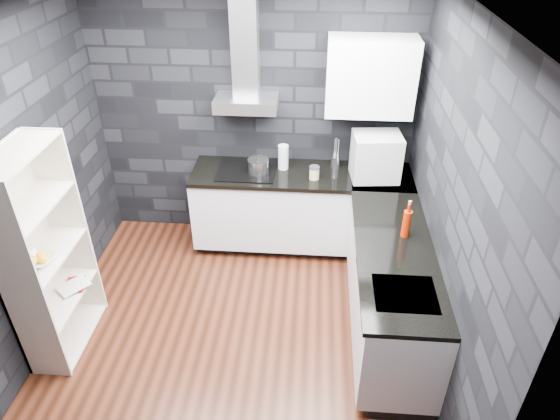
# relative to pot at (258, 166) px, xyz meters

# --- Properties ---
(ground) EXTENTS (3.20, 3.20, 0.00)m
(ground) POSITION_rel_pot_xyz_m (-0.07, -1.27, -0.97)
(ground) COLOR #491F12
(ceiling) EXTENTS (3.20, 3.20, 0.00)m
(ceiling) POSITION_rel_pot_xyz_m (-0.07, -1.27, 1.73)
(ceiling) COLOR silver
(wall_back) EXTENTS (3.20, 0.05, 2.70)m
(wall_back) POSITION_rel_pot_xyz_m (-0.07, 0.36, 0.38)
(wall_back) COLOR black
(wall_back) RESTS_ON ground
(wall_front) EXTENTS (3.20, 0.05, 2.70)m
(wall_front) POSITION_rel_pot_xyz_m (-0.07, -2.89, 0.38)
(wall_front) COLOR black
(wall_front) RESTS_ON ground
(wall_left) EXTENTS (0.05, 3.20, 2.70)m
(wall_left) POSITION_rel_pot_xyz_m (-1.70, -1.27, 0.38)
(wall_left) COLOR black
(wall_left) RESTS_ON ground
(wall_right) EXTENTS (0.05, 3.20, 2.70)m
(wall_right) POSITION_rel_pot_xyz_m (1.55, -1.27, 0.38)
(wall_right) COLOR black
(wall_right) RESTS_ON ground
(toekick_back) EXTENTS (2.18, 0.50, 0.10)m
(toekick_back) POSITION_rel_pot_xyz_m (0.43, 0.07, -0.92)
(toekick_back) COLOR black
(toekick_back) RESTS_ON ground
(toekick_right) EXTENTS (0.50, 1.78, 0.10)m
(toekick_right) POSITION_rel_pot_xyz_m (1.27, -1.17, -0.92)
(toekick_right) COLOR black
(toekick_right) RESTS_ON ground
(counter_back_cab) EXTENTS (2.20, 0.60, 0.76)m
(counter_back_cab) POSITION_rel_pot_xyz_m (0.43, 0.03, -0.49)
(counter_back_cab) COLOR silver
(counter_back_cab) RESTS_ON ground
(counter_right_cab) EXTENTS (0.60, 1.80, 0.76)m
(counter_right_cab) POSITION_rel_pot_xyz_m (1.23, -1.17, -0.49)
(counter_right_cab) COLOR silver
(counter_right_cab) RESTS_ON ground
(counter_back_top) EXTENTS (2.20, 0.62, 0.04)m
(counter_back_top) POSITION_rel_pot_xyz_m (0.43, 0.02, -0.09)
(counter_back_top) COLOR black
(counter_back_top) RESTS_ON counter_back_cab
(counter_right_top) EXTENTS (0.62, 1.80, 0.04)m
(counter_right_top) POSITION_rel_pot_xyz_m (1.22, -1.17, -0.09)
(counter_right_top) COLOR black
(counter_right_top) RESTS_ON counter_right_cab
(counter_corner_top) EXTENTS (0.62, 0.62, 0.04)m
(counter_corner_top) POSITION_rel_pot_xyz_m (1.23, 0.03, -0.09)
(counter_corner_top) COLOR black
(counter_corner_top) RESTS_ON counter_right_cab
(hood_body) EXTENTS (0.60, 0.34, 0.12)m
(hood_body) POSITION_rel_pot_xyz_m (-0.12, 0.16, 0.59)
(hood_body) COLOR #BCBBC1
(hood_body) RESTS_ON wall_back
(hood_chimney) EXTENTS (0.24, 0.20, 0.90)m
(hood_chimney) POSITION_rel_pot_xyz_m (-0.12, 0.23, 1.10)
(hood_chimney) COLOR #BCBBC1
(hood_chimney) RESTS_ON hood_body
(upper_cabinet) EXTENTS (0.80, 0.35, 0.70)m
(upper_cabinet) POSITION_rel_pot_xyz_m (1.03, 0.16, 0.88)
(upper_cabinet) COLOR white
(upper_cabinet) RESTS_ON wall_back
(cooktop) EXTENTS (0.58, 0.50, 0.01)m
(cooktop) POSITION_rel_pot_xyz_m (-0.12, 0.03, -0.07)
(cooktop) COLOR black
(cooktop) RESTS_ON counter_back_top
(sink_rim) EXTENTS (0.44, 0.40, 0.01)m
(sink_rim) POSITION_rel_pot_xyz_m (1.23, -1.67, -0.08)
(sink_rim) COLOR #BCBBC1
(sink_rim) RESTS_ON counter_right_top
(pot) EXTENTS (0.26, 0.26, 0.12)m
(pot) POSITION_rel_pot_xyz_m (0.00, 0.00, 0.00)
(pot) COLOR silver
(pot) RESTS_ON cooktop
(glass_vase) EXTENTS (0.14, 0.14, 0.25)m
(glass_vase) POSITION_rel_pot_xyz_m (0.24, 0.11, 0.05)
(glass_vase) COLOR silver
(glass_vase) RESTS_ON counter_back_top
(storage_jar) EXTENTS (0.13, 0.13, 0.12)m
(storage_jar) POSITION_rel_pot_xyz_m (0.56, -0.08, -0.01)
(storage_jar) COLOR #CABE87
(storage_jar) RESTS_ON counter_back_top
(utensil_crock) EXTENTS (0.10, 0.10, 0.12)m
(utensil_crock) POSITION_rel_pot_xyz_m (0.76, 0.18, -0.01)
(utensil_crock) COLOR silver
(utensil_crock) RESTS_ON counter_back_top
(appliance_garage) EXTENTS (0.48, 0.39, 0.45)m
(appliance_garage) POSITION_rel_pot_xyz_m (1.14, -0.00, 0.15)
(appliance_garage) COLOR silver
(appliance_garage) RESTS_ON counter_back_top
(red_bottle) EXTENTS (0.08, 0.08, 0.24)m
(red_bottle) POSITION_rel_pot_xyz_m (1.31, -0.97, 0.05)
(red_bottle) COLOR #921D04
(red_bottle) RESTS_ON counter_right_top
(bookshelf) EXTENTS (0.51, 0.86, 1.80)m
(bookshelf) POSITION_rel_pot_xyz_m (-1.49, -1.46, -0.07)
(bookshelf) COLOR beige
(bookshelf) RESTS_ON ground
(fruit_bowl) EXTENTS (0.27, 0.27, 0.06)m
(fruit_bowl) POSITION_rel_pot_xyz_m (-1.49, -1.55, -0.03)
(fruit_bowl) COLOR white
(fruit_bowl) RESTS_ON bookshelf
(book_red) EXTENTS (0.15, 0.06, 0.21)m
(book_red) POSITION_rel_pot_xyz_m (-1.49, -1.32, -0.40)
(book_red) COLOR #9A090B
(book_red) RESTS_ON bookshelf
(book_second) EXTENTS (0.15, 0.13, 0.25)m
(book_second) POSITION_rel_pot_xyz_m (-1.49, -1.27, -0.38)
(book_second) COLOR #B2B2B2
(book_second) RESTS_ON bookshelf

